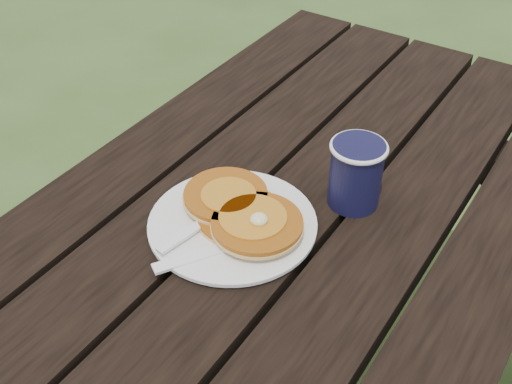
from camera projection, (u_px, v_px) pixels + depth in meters
The scene contains 5 objects.
plate at pixel (233, 224), 0.99m from camera, with size 0.25×0.25×0.01m, color white.
pancake_stack at pixel (242, 212), 0.98m from camera, with size 0.21×0.16×0.04m.
knife at pixel (212, 251), 0.93m from camera, with size 0.02×0.18×0.01m, color white.
fork at pixel (187, 233), 0.95m from camera, with size 0.03×0.16×0.01m, color white, non-canonical shape.
coffee_cup at pixel (356, 171), 1.00m from camera, with size 0.09×0.09×0.11m.
Camera 1 is at (0.38, -0.45, 1.42)m, focal length 45.00 mm.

